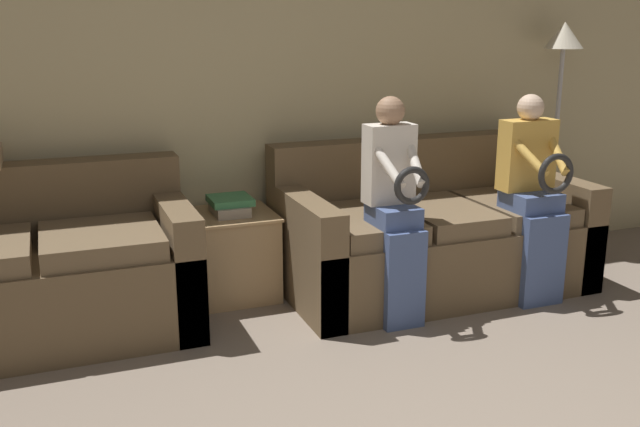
# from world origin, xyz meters

# --- Properties ---
(wall_back) EXTENTS (7.19, 0.06, 2.55)m
(wall_back) POSITION_xyz_m (0.00, 3.08, 1.27)
(wall_back) COLOR #C6B789
(wall_back) RESTS_ON ground_plane
(couch_main) EXTENTS (1.87, 0.97, 0.90)m
(couch_main) POSITION_xyz_m (0.90, 2.51, 0.32)
(couch_main) COLOR brown
(couch_main) RESTS_ON ground_plane
(couch_side) EXTENTS (1.60, 0.87, 0.89)m
(couch_side) POSITION_xyz_m (-1.40, 2.59, 0.33)
(couch_side) COLOR brown
(couch_side) RESTS_ON ground_plane
(child_left_seated) EXTENTS (0.28, 0.37, 1.25)m
(child_left_seated) POSITION_xyz_m (0.45, 2.11, 0.68)
(child_left_seated) COLOR #475B8E
(child_left_seated) RESTS_ON ground_plane
(child_right_seated) EXTENTS (0.34, 0.37, 1.23)m
(child_right_seated) POSITION_xyz_m (1.36, 2.10, 0.66)
(child_right_seated) COLOR #475B8E
(child_right_seated) RESTS_ON ground_plane
(side_shelf) EXTENTS (0.50, 0.51, 0.52)m
(side_shelf) POSITION_xyz_m (-0.31, 2.77, 0.27)
(side_shelf) COLOR tan
(side_shelf) RESTS_ON ground_plane
(book_stack) EXTENTS (0.24, 0.28, 0.10)m
(book_stack) POSITION_xyz_m (-0.32, 2.77, 0.57)
(book_stack) COLOR gray
(book_stack) RESTS_ON side_shelf
(floor_lamp) EXTENTS (0.26, 0.26, 1.63)m
(floor_lamp) POSITION_xyz_m (2.06, 2.81, 1.30)
(floor_lamp) COLOR #2D2B28
(floor_lamp) RESTS_ON ground_plane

